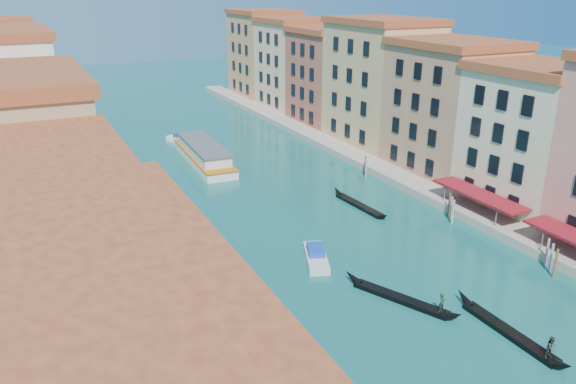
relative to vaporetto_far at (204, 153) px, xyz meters
name	(u,v)px	position (x,y,z in m)	size (l,w,h in m)	color
left_bank_palazzos	(8,134)	(-26.21, -9.91, 8.34)	(12.80, 128.40, 21.00)	beige
right_bank_palazzos	(402,94)	(29.79, -9.59, 8.38)	(12.80, 128.40, 21.00)	#964D3C
quay	(356,157)	(21.79, -9.59, -0.87)	(4.00, 140.00, 1.00)	#A59885
mooring_poles_right	(528,248)	(18.89, -45.79, -0.07)	(1.44, 54.24, 3.20)	brown
vaporetto_far	(204,153)	(0.00, 0.00, 0.00)	(5.50, 20.60, 3.04)	white
gondola_fore	(400,297)	(2.75, -46.76, -0.97)	(5.78, 10.94, 2.33)	black
gondola_right	(511,331)	(7.38, -54.83, -0.91)	(1.17, 11.89, 2.38)	black
gondola_far	(358,204)	(11.48, -26.31, -1.04)	(1.70, 11.34, 1.60)	black
motorboat_mid	(316,256)	(-0.19, -36.82, -0.86)	(4.16, 6.59, 1.31)	beige
motorboat_far	(185,139)	(0.52, 12.23, -0.76)	(5.39, 7.75, 1.55)	white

